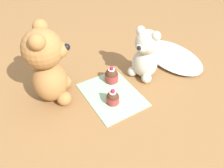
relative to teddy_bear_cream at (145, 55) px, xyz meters
name	(u,v)px	position (x,y,z in m)	size (l,w,h in m)	color
ground_plane	(112,95)	(0.04, -0.18, -0.10)	(4.00, 4.00, 0.00)	olive
knitted_placemat	(112,94)	(0.04, -0.18, -0.10)	(0.25, 0.19, 0.01)	#8EBC99
tulle_cloth	(172,56)	(-0.02, 0.19, -0.09)	(0.32, 0.20, 0.03)	white
teddy_bear_cream	(145,55)	(0.00, 0.00, 0.00)	(0.13, 0.13, 0.21)	beige
teddy_bear_tan	(48,66)	(-0.07, -0.36, 0.04)	(0.18, 0.17, 0.29)	#A3703D
cupcake_near_cream_bear	(112,75)	(-0.03, -0.13, -0.07)	(0.05, 0.05, 0.07)	#993333
cupcake_near_tan_bear	(113,98)	(0.07, -0.19, -0.07)	(0.05, 0.05, 0.06)	#993333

